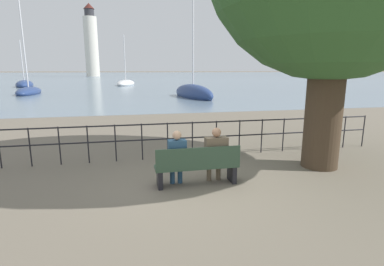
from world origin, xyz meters
TOP-DOWN VIEW (x-y plane):
  - ground_plane at (0.00, 0.00)m, footprint 1000.00×1000.00m
  - harbor_water at (0.00, 161.08)m, footprint 600.00×300.00m
  - park_bench at (0.00, -0.06)m, footprint 1.86×0.45m
  - seated_person_left at (-0.44, 0.01)m, footprint 0.39×0.35m
  - seated_person_right at (0.44, 0.01)m, footprint 0.50×0.35m
  - promenade_railing at (0.00, 2.15)m, footprint 12.46×0.04m
  - sailboat_1 at (-1.66, 45.34)m, footprint 4.03×6.87m
  - sailboat_2 at (-11.61, 28.43)m, footprint 2.02×5.86m
  - sailboat_3 at (-16.59, 43.74)m, footprint 3.47×6.23m
  - sailboat_4 at (4.51, 21.05)m, footprint 3.24×7.63m
  - harbor_lighthouse at (-14.25, 118.54)m, footprint 5.06×5.06m

SIDE VIEW (x-z plane):
  - ground_plane at x=0.00m, z-range 0.00..0.00m
  - harbor_water at x=0.00m, z-range 0.00..0.01m
  - sailboat_1 at x=-1.66m, z-range -3.93..4.51m
  - sailboat_3 at x=-16.59m, z-range -3.32..3.93m
  - sailboat_2 at x=-11.61m, z-range -5.41..6.03m
  - sailboat_4 at x=4.51m, z-range -5.83..6.64m
  - park_bench at x=0.00m, z-range -0.01..0.89m
  - seated_person_left at x=-0.44m, z-range 0.06..1.31m
  - promenade_railing at x=0.00m, z-range 0.17..1.22m
  - seated_person_right at x=0.44m, z-range 0.06..1.34m
  - harbor_lighthouse at x=-14.25m, z-range -0.94..26.06m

